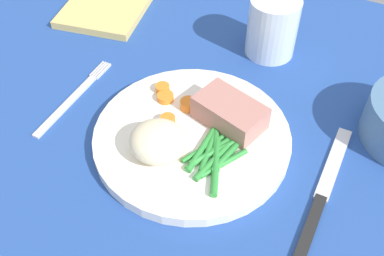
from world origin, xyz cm
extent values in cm
cube|color=#234793|center=(0.00, 0.00, 1.00)|extent=(120.00, 90.00, 2.00)
cylinder|color=white|center=(-0.75, 1.41, 2.80)|extent=(24.92, 24.92, 1.60)
cube|color=#B2756B|center=(2.61, 5.34, 5.26)|extent=(9.88, 7.46, 3.33)
ellipsoid|color=beige|center=(-2.99, -3.08, 5.55)|extent=(6.96, 6.65, 3.89)
cylinder|color=orange|center=(-6.67, 5.28, 4.03)|extent=(2.22, 2.22, 0.87)
cylinder|color=orange|center=(-7.85, 6.60, 4.09)|extent=(1.94, 1.94, 0.99)
cylinder|color=orange|center=(-3.23, 5.25, 4.22)|extent=(2.13, 2.13, 1.25)
cylinder|color=orange|center=(-4.27, 1.53, 4.17)|extent=(1.94, 1.94, 1.15)
cylinder|color=#2D8C38|center=(4.20, -2.34, 4.03)|extent=(3.76, 7.92, 0.87)
cylinder|color=#2D8C38|center=(4.88, 0.66, 4.00)|extent=(2.25, 7.93, 0.79)
cylinder|color=#2D8C38|center=(2.69, -0.64, 3.94)|extent=(3.51, 7.31, 0.68)
cylinder|color=#2D8C38|center=(4.84, -1.39, 3.92)|extent=(3.83, 6.19, 0.64)
cylinder|color=#2D8C38|center=(2.31, -0.19, 3.97)|extent=(1.99, 7.42, 0.73)
cylinder|color=#2D8C38|center=(1.89, 0.14, 3.91)|extent=(3.74, 6.90, 0.62)
cylinder|color=#2D8C38|center=(3.53, -1.95, 4.00)|extent=(2.11, 6.40, 0.79)
cylinder|color=#2D8C38|center=(3.34, 0.35, 3.98)|extent=(4.78, 7.11, 0.75)
cylinder|color=#2D8C38|center=(1.57, -0.56, 4.00)|extent=(0.82, 7.57, 0.79)
cylinder|color=#2D8C38|center=(2.86, 0.70, 4.01)|extent=(4.05, 7.53, 0.82)
cube|color=silver|center=(-19.12, -0.59, 2.20)|extent=(1.00, 13.00, 0.40)
cube|color=silver|center=(-19.72, 7.71, 2.20)|extent=(0.24, 3.60, 0.40)
cube|color=silver|center=(-19.32, 7.71, 2.20)|extent=(0.24, 3.60, 0.40)
cube|color=silver|center=(-18.92, 7.71, 2.20)|extent=(0.24, 3.60, 0.40)
cube|color=silver|center=(-18.52, 7.71, 2.20)|extent=(0.24, 3.60, 0.40)
cube|color=black|center=(16.40, -4.09, 2.20)|extent=(1.30, 9.00, 0.64)
cube|color=silver|center=(16.40, 5.91, 2.20)|extent=(1.70, 12.00, 0.40)
cylinder|color=silver|center=(1.64, 23.44, 6.52)|extent=(7.52, 7.52, 9.05)
cylinder|color=silver|center=(1.64, 23.44, 4.39)|extent=(6.92, 6.92, 4.79)
cube|color=#DBBC6B|center=(-27.20, 20.92, 2.64)|extent=(15.43, 15.65, 1.28)
camera|label=1|loc=(16.15, -32.47, 45.95)|focal=42.36mm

